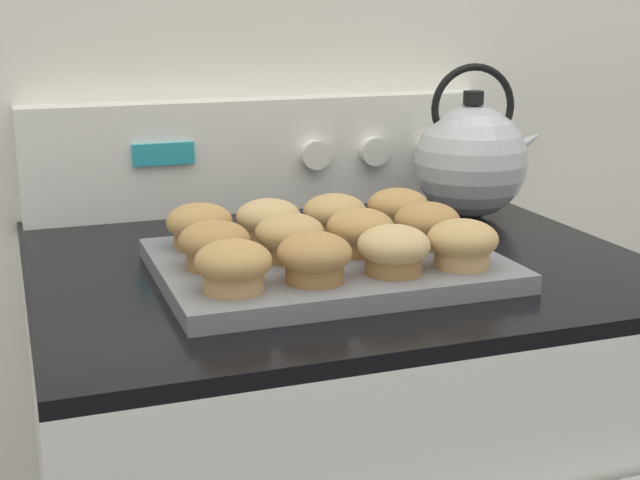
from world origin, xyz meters
The scene contains 16 objects.
wall_back centered at (0.00, 0.69, 1.20)m, with size 8.00×0.05×2.40m.
control_panel centered at (0.00, 0.64, 1.02)m, with size 0.73×0.07×0.17m.
muffin_pan centered at (-0.03, 0.27, 0.94)m, with size 0.39×0.31×0.02m.
muffin_r0_c0 centered at (-0.17, 0.18, 0.98)m, with size 0.08×0.08×0.05m.
muffin_r0_c1 centered at (-0.08, 0.18, 0.98)m, with size 0.08×0.08×0.05m.
muffin_r0_c2 centered at (0.01, 0.18, 0.98)m, with size 0.08×0.08×0.05m.
muffin_r0_c3 centered at (0.10, 0.18, 0.98)m, with size 0.08×0.08×0.05m.
muffin_r1_c0 centered at (-0.17, 0.27, 0.98)m, with size 0.08×0.08×0.05m.
muffin_r1_c1 centered at (-0.08, 0.27, 0.98)m, with size 0.08×0.08×0.05m.
muffin_r1_c2 centered at (0.01, 0.27, 0.98)m, with size 0.08×0.08×0.05m.
muffin_r1_c3 centered at (0.10, 0.27, 0.98)m, with size 0.08×0.08×0.05m.
muffin_r2_c0 centered at (-0.17, 0.36, 0.98)m, with size 0.08×0.08×0.05m.
muffin_r2_c1 centered at (-0.08, 0.36, 0.98)m, with size 0.08×0.08×0.05m.
muffin_r2_c2 centered at (0.01, 0.36, 0.98)m, with size 0.08×0.08×0.05m.
muffin_r2_c3 centered at (0.10, 0.36, 0.98)m, with size 0.08×0.08×0.05m.
tea_kettle centered at (0.27, 0.47, 1.02)m, with size 0.21×0.17×0.23m.
Camera 1 is at (-0.38, -0.68, 1.25)m, focal length 50.00 mm.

